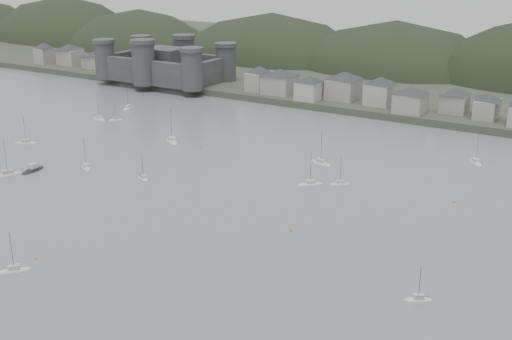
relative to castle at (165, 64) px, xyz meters
The scene contains 7 objects.
ground 216.45m from the castle, 56.28° to the right, with size 900.00×900.00×0.00m, color slate.
far_shore_land 166.61m from the castle, 43.83° to the left, with size 900.00×250.00×3.00m, color #383D2D.
forested_ridge 155.26m from the castle, 35.67° to the left, with size 851.55×103.94×102.57m.
castle is the anchor object (origin of this frame).
moored_fleet 152.21m from the castle, 47.26° to the right, with size 266.23×170.62×13.55m.
motor_launch_far 138.07m from the castle, 67.86° to the right, with size 4.06×9.09×4.09m.
mooring_buoys 164.91m from the castle, 48.44° to the right, with size 121.71×89.54×0.70m.
Camera 1 is at (91.15, -71.23, 64.84)m, focal length 44.89 mm.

